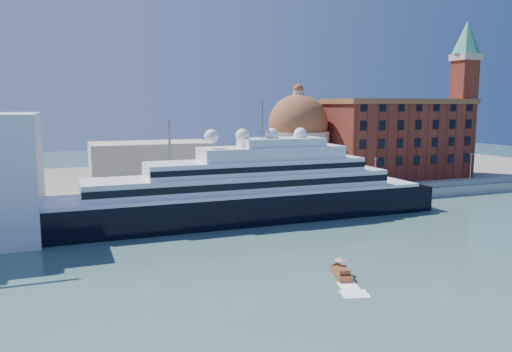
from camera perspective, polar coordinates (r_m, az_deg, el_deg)
name	(u,v)px	position (r m, az deg, el deg)	size (l,w,h in m)	color
ground	(329,246)	(85.29, 8.40, -7.96)	(400.00, 400.00, 0.00)	#365E5D
quay	(256,202)	(114.95, 0.06, -3.03)	(180.00, 10.00, 2.50)	gray
land	(208,179)	(153.40, -5.47, -0.34)	(260.00, 72.00, 2.00)	slate
quay_fence	(264,198)	(110.49, 0.90, -2.51)	(180.00, 0.10, 1.20)	slate
superyacht	(220,199)	(100.20, -4.09, -2.61)	(94.47, 13.10, 28.23)	black
water_taxi	(341,272)	(71.04, 9.72, -10.77)	(3.31, 5.92, 2.67)	brown
warehouse	(398,138)	(154.45, 15.89, 4.22)	(43.00, 19.00, 23.25)	maroon
campanile	(464,88)	(169.74, 22.67, 9.29)	(8.40, 8.40, 47.00)	maroon
church	(247,151)	(137.80, -1.02, 2.89)	(66.00, 18.00, 25.50)	beige
lamp_posts	(205,169)	(108.05, -5.89, 0.82)	(120.80, 2.40, 18.00)	slate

